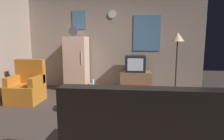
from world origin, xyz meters
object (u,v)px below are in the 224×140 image
at_px(coffee_table, 92,100).
at_px(armchair, 27,87).
at_px(fridge, 77,63).
at_px(standing_lamp, 178,42).
at_px(couch, 138,133).
at_px(mug_ceramic_tan, 90,86).
at_px(tv_stand, 136,81).
at_px(mug_ceramic_white, 82,87).
at_px(crt_tv, 135,64).
at_px(wine_glass, 93,83).
at_px(book_stack, 163,92).

height_order(coffee_table, armchair, armchair).
distance_m(fridge, coffee_table, 1.95).
height_order(standing_lamp, coffee_table, standing_lamp).
relative_size(armchair, couch, 0.56).
relative_size(mug_ceramic_tan, couch, 0.05).
xyz_separation_m(tv_stand, mug_ceramic_white, (-1.06, -1.76, 0.24)).
distance_m(coffee_table, mug_ceramic_white, 0.34).
bearing_deg(mug_ceramic_white, armchair, 159.20).
xyz_separation_m(standing_lamp, mug_ceramic_white, (-2.08, -1.50, -0.85)).
bearing_deg(crt_tv, armchair, -153.79).
bearing_deg(crt_tv, coffee_table, -116.86).
xyz_separation_m(coffee_table, couch, (0.86, -1.47, 0.08)).
bearing_deg(coffee_table, fridge, 115.07).
xyz_separation_m(wine_glass, mug_ceramic_white, (-0.18, -0.21, -0.03)).
bearing_deg(fridge, wine_glass, -63.37).
distance_m(tv_stand, wine_glass, 1.81).
relative_size(standing_lamp, couch, 0.94).
bearing_deg(mug_ceramic_white, standing_lamp, 35.76).
height_order(crt_tv, mug_ceramic_tan, crt_tv).
distance_m(wine_glass, couch, 1.83).
bearing_deg(crt_tv, mug_ceramic_white, -120.53).
relative_size(tv_stand, wine_glass, 5.60).
distance_m(fridge, armchair, 1.54).
xyz_separation_m(crt_tv, coffee_table, (-0.85, -1.68, -0.53)).
bearing_deg(coffee_table, mug_ceramic_tan, 140.77).
xyz_separation_m(fridge, couch, (1.65, -3.16, -0.44)).
relative_size(mug_ceramic_white, book_stack, 0.42).
bearing_deg(tv_stand, armchair, -153.97).
distance_m(standing_lamp, mug_ceramic_tan, 2.52).
xyz_separation_m(crt_tv, mug_ceramic_tan, (-0.90, -1.64, -0.26)).
bearing_deg(crt_tv, couch, -89.86).
distance_m(fridge, tv_stand, 1.74).
bearing_deg(crt_tv, mug_ceramic_tan, -118.71).
height_order(standing_lamp, wine_glass, standing_lamp).
relative_size(crt_tv, mug_ceramic_white, 6.00).
bearing_deg(armchair, tv_stand, 26.03).
relative_size(wine_glass, mug_ceramic_white, 1.67).
relative_size(crt_tv, couch, 0.32).
bearing_deg(couch, wine_glass, 118.54).
relative_size(fridge, armchair, 1.84).
distance_m(fridge, wine_glass, 1.77).
bearing_deg(wine_glass, armchair, 168.21).
height_order(coffee_table, wine_glass, wine_glass).
relative_size(mug_ceramic_white, mug_ceramic_tan, 1.00).
height_order(fridge, coffee_table, fridge).
bearing_deg(tv_stand, crt_tv, -177.46).
relative_size(wine_glass, couch, 0.09).
xyz_separation_m(tv_stand, coffee_table, (-0.87, -1.68, -0.04)).
distance_m(tv_stand, coffee_table, 1.90).
bearing_deg(standing_lamp, mug_ceramic_tan, -144.61).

